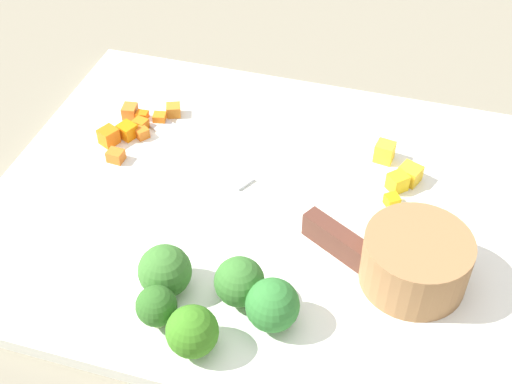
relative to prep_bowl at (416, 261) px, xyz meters
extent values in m
plane|color=gray|center=(-0.14, 0.05, -0.03)|extent=(4.00, 4.00, 0.00)
cube|color=white|center=(-0.14, 0.05, -0.03)|extent=(0.46, 0.38, 0.01)
cylinder|color=#986D42|center=(0.00, 0.00, 0.00)|extent=(0.08, 0.08, 0.04)
cube|color=silver|center=(-0.22, 0.10, -0.02)|extent=(0.14, 0.09, 0.00)
cube|color=#572F23|center=(-0.06, 0.01, -0.01)|extent=(0.07, 0.05, 0.02)
cube|color=orange|center=(-0.28, 0.07, -0.02)|extent=(0.02, 0.01, 0.01)
cube|color=orange|center=(-0.28, 0.13, -0.02)|extent=(0.01, 0.01, 0.01)
cube|color=orange|center=(-0.25, 0.15, -0.02)|extent=(0.02, 0.02, 0.01)
cube|color=orange|center=(-0.26, 0.13, -0.02)|extent=(0.01, 0.01, 0.01)
cube|color=orange|center=(-0.27, 0.10, -0.02)|extent=(0.02, 0.02, 0.01)
cube|color=orange|center=(-0.29, 0.13, -0.02)|extent=(0.02, 0.02, 0.01)
cube|color=orange|center=(-0.28, 0.12, -0.02)|extent=(0.01, 0.01, 0.01)
cube|color=orange|center=(-0.28, 0.10, -0.02)|extent=(0.02, 0.02, 0.01)
cube|color=orange|center=(-0.30, 0.09, -0.01)|extent=(0.02, 0.02, 0.02)
cube|color=yellow|center=(-0.03, 0.08, -0.02)|extent=(0.02, 0.02, 0.01)
cube|color=yellow|center=(-0.03, 0.10, -0.01)|extent=(0.02, 0.02, 0.02)
cube|color=yellow|center=(-0.02, 0.11, -0.01)|extent=(0.02, 0.02, 0.02)
cube|color=yellow|center=(-0.04, 0.14, -0.01)|extent=(0.02, 0.02, 0.02)
cylinder|color=#83C156|center=(-0.18, -0.06, -0.02)|extent=(0.01, 0.01, 0.01)
sphere|color=#3A742D|center=(-0.18, -0.06, 0.00)|extent=(0.04, 0.04, 0.04)
cylinder|color=#90B266|center=(-0.14, -0.11, -0.02)|extent=(0.01, 0.01, 0.01)
sphere|color=#3A7B1E|center=(-0.14, -0.11, 0.00)|extent=(0.04, 0.04, 0.04)
cylinder|color=#81BB57|center=(-0.09, -0.07, -0.02)|extent=(0.01, 0.01, 0.01)
sphere|color=#307831|center=(-0.09, -0.07, 0.00)|extent=(0.04, 0.04, 0.04)
cylinder|color=#92B26B|center=(-0.17, -0.09, -0.02)|extent=(0.01, 0.01, 0.01)
sphere|color=#2E6322|center=(-0.17, -0.09, 0.00)|extent=(0.03, 0.03, 0.03)
cylinder|color=#81AC5E|center=(-0.12, -0.06, -0.02)|extent=(0.01, 0.01, 0.01)
sphere|color=#37732C|center=(-0.12, -0.06, 0.00)|extent=(0.04, 0.04, 0.04)
camera|label=1|loc=(-0.02, -0.35, 0.39)|focal=47.74mm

